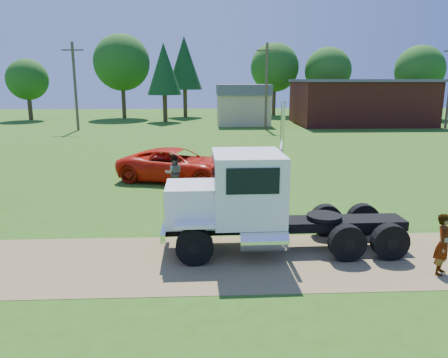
{
  "coord_description": "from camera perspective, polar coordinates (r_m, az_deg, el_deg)",
  "views": [
    {
      "loc": [
        -0.75,
        -12.0,
        5.24
      ],
      "look_at": [
        0.01,
        3.95,
        1.6
      ],
      "focal_mm": 35.0,
      "sensor_mm": 36.0,
      "label": 1
    }
  ],
  "objects": [
    {
      "name": "ground",
      "position": [
        13.12,
        0.77,
        -10.71
      ],
      "size": [
        140.0,
        140.0,
        0.0
      ],
      "primitive_type": "plane",
      "color": "#2E5412",
      "rests_on": "ground"
    },
    {
      "name": "dirt_track",
      "position": [
        13.12,
        0.77,
        -10.68
      ],
      "size": [
        120.0,
        4.2,
        0.01
      ],
      "primitive_type": "cube",
      "color": "brown",
      "rests_on": "ground"
    },
    {
      "name": "white_semi_tractor",
      "position": [
        13.49,
        3.44,
        -2.98
      ],
      "size": [
        7.64,
        2.78,
        4.59
      ],
      "rotation": [
        0.0,
        0.0,
        0.02
      ],
      "color": "black",
      "rests_on": "ground"
    },
    {
      "name": "orange_pickup",
      "position": [
        23.11,
        -6.09,
        1.85
      ],
      "size": [
        6.76,
        4.59,
        1.72
      ],
      "primitive_type": "imported",
      "rotation": [
        0.0,
        0.0,
        1.26
      ],
      "color": "red",
      "rests_on": "ground"
    },
    {
      "name": "spectator_a",
      "position": [
        13.42,
        26.71,
        -7.64
      ],
      "size": [
        0.71,
        0.75,
        1.72
      ],
      "primitive_type": "imported",
      "rotation": [
        0.0,
        0.0,
        0.9
      ],
      "color": "#999999",
      "rests_on": "ground"
    },
    {
      "name": "spectator_b",
      "position": [
        21.02,
        -6.56,
        0.77
      ],
      "size": [
        0.92,
        0.76,
        1.75
      ],
      "primitive_type": "imported",
      "rotation": [
        0.0,
        0.0,
        3.26
      ],
      "color": "#999999",
      "rests_on": "ground"
    },
    {
      "name": "brick_building",
      "position": [
        55.34,
        17.32,
        9.6
      ],
      "size": [
        15.4,
        10.4,
        5.3
      ],
      "color": "maroon",
      "rests_on": "ground"
    },
    {
      "name": "tan_shed",
      "position": [
        52.29,
        2.51,
        9.75
      ],
      "size": [
        6.2,
        5.4,
        4.7
      ],
      "color": "tan",
      "rests_on": "ground"
    },
    {
      "name": "utility_poles",
      "position": [
        47.49,
        5.56,
        12.15
      ],
      "size": [
        42.2,
        0.28,
        9.0
      ],
      "color": "#4B402A",
      "rests_on": "ground"
    },
    {
      "name": "tree_row",
      "position": [
        62.62,
        1.4,
        14.31
      ],
      "size": [
        58.66,
        15.33,
        11.37
      ],
      "color": "#392417",
      "rests_on": "ground"
    }
  ]
}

